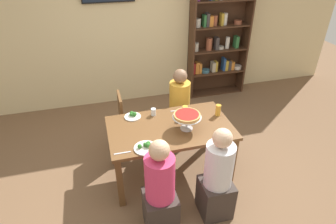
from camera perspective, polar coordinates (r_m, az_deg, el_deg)
name	(u,v)px	position (r m, az deg, el deg)	size (l,w,h in m)	color
ground_plane	(170,172)	(3.93, 0.39, -11.83)	(12.00, 12.00, 0.00)	brown
rear_partition	(136,25)	(5.16, -6.39, 16.97)	(8.00, 0.12, 2.80)	beige
dining_table	(170,133)	(3.52, 0.43, -4.25)	(1.50, 0.87, 0.74)	brown
bookshelf	(218,38)	(5.48, 9.92, 14.44)	(1.16, 0.30, 2.21)	#422819
diner_far_right	(179,110)	(4.25, 2.28, 0.31)	(0.34, 0.34, 1.15)	#382D28
diner_near_right	(217,180)	(3.18, 9.81, -13.23)	(0.34, 0.34, 1.15)	#382D28
diner_near_left	(160,193)	(3.01, -1.58, -15.87)	(0.34, 0.34, 1.15)	#382D28
chair_far_left	(129,118)	(4.12, -7.75, -1.23)	(0.40, 0.40, 0.87)	brown
deep_dish_pizza_stand	(187,116)	(3.34, 3.81, -0.90)	(0.34, 0.34, 0.21)	silver
salad_plate_near_diner	(133,115)	(3.66, -7.07, -0.69)	(0.21, 0.21, 0.07)	white
salad_plate_far_diner	(146,147)	(3.13, -4.49, -6.95)	(0.26, 0.26, 0.07)	white
beer_glass_amber_tall	(218,110)	(3.70, 9.99, 0.38)	(0.07, 0.07, 0.15)	gold
beer_glass_amber_short	(185,112)	(3.60, 3.40, 0.05)	(0.07, 0.07, 0.16)	gold
water_glass_clear_near	(153,112)	(3.66, -2.93, 0.01)	(0.06, 0.06, 0.09)	white
cutlery_fork_near	(177,111)	(3.77, 1.84, 0.30)	(0.18, 0.02, 0.01)	silver
cutlery_knife_near	(122,153)	(3.11, -9.11, -8.08)	(0.18, 0.02, 0.01)	silver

